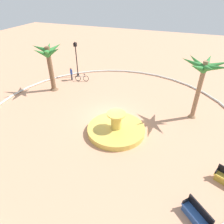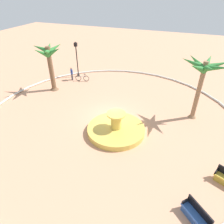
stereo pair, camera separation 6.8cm
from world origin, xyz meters
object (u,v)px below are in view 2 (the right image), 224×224
object	(u,v)px
bench_west	(195,216)
lamppost	(77,57)
fountain	(116,129)
bicycle_red_frame	(82,78)
palm_tree_by_curb	(204,72)
person_cyclist_helmet	(72,73)
palm_tree_near_fountain	(49,58)

from	to	relation	value
bench_west	lamppost	xyz separation A→B (m)	(14.73, -14.55, 2.24)
fountain	bicycle_red_frame	distance (m)	10.85
bench_west	palm_tree_by_curb	bearing A→B (deg)	-86.98
palm_tree_by_curb	person_cyclist_helmet	world-z (taller)	palm_tree_by_curb
palm_tree_by_curb	person_cyclist_helmet	bearing A→B (deg)	-13.39
palm_tree_near_fountain	person_cyclist_helmet	bearing A→B (deg)	-99.42
bench_west	person_cyclist_helmet	world-z (taller)	person_cyclist_helmet
palm_tree_near_fountain	person_cyclist_helmet	size ratio (longest dim) A/B	3.19
palm_tree_near_fountain	lamppost	bearing A→B (deg)	-98.93
bench_west	bicycle_red_frame	world-z (taller)	bench_west
bench_west	lamppost	bearing A→B (deg)	-44.64
palm_tree_by_curb	bicycle_red_frame	bearing A→B (deg)	-15.26
bicycle_red_frame	fountain	bearing A→B (deg)	132.39
person_cyclist_helmet	bench_west	bearing A→B (deg)	138.30
palm_tree_by_curb	bicycle_red_frame	size ratio (longest dim) A/B	3.24
palm_tree_near_fountain	person_cyclist_helmet	world-z (taller)	palm_tree_near_fountain
palm_tree_by_curb	lamppost	bearing A→B (deg)	-18.26
palm_tree_near_fountain	palm_tree_by_curb	distance (m)	14.92
bench_west	lamppost	distance (m)	20.82
fountain	bench_west	bearing A→B (deg)	139.12
bench_west	bicycle_red_frame	distance (m)	19.06
bicycle_red_frame	bench_west	bearing A→B (deg)	135.29
bench_west	bicycle_red_frame	xyz separation A→B (m)	(13.55, -13.41, 0.04)
palm_tree_near_fountain	bench_west	bearing A→B (deg)	146.63
bench_west	fountain	bearing A→B (deg)	-40.88
person_cyclist_helmet	bicycle_red_frame	bearing A→B (deg)	-174.57
bench_west	person_cyclist_helmet	size ratio (longest dim) A/B	0.94
fountain	person_cyclist_helmet	size ratio (longest dim) A/B	2.92
palm_tree_by_curb	person_cyclist_helmet	size ratio (longest dim) A/B	3.42
palm_tree_near_fountain	bicycle_red_frame	xyz separation A→B (m)	(-1.87, -3.25, -3.23)
bench_west	lamppost	size ratio (longest dim) A/B	0.34
fountain	bicycle_red_frame	xyz separation A→B (m)	(7.31, -8.01, 0.10)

